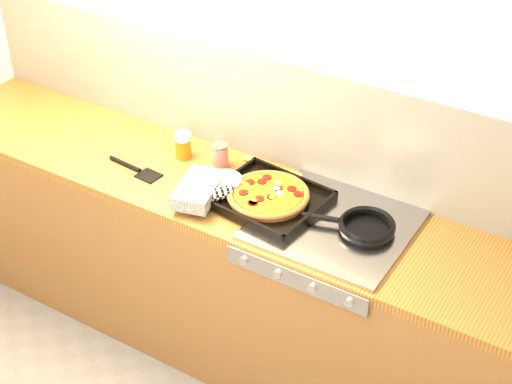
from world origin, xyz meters
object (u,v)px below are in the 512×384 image
Objects in this scene: frying_pan at (366,226)px; juice_glass at (183,145)px; pizza_on_tray at (250,193)px; tomato_can at (220,156)px.

frying_pan is 0.94m from juice_glass.
juice_glass is (-0.44, 0.14, 0.02)m from pizza_on_tray.
tomato_can reaches higher than pizza_on_tray.
juice_glass is at bearing 174.98° from frying_pan.
juice_glass reaches higher than tomato_can.
frying_pan is 3.52× the size of tomato_can.
pizza_on_tray is 4.76× the size of juice_glass.
pizza_on_tray is at bearing -173.29° from frying_pan.
tomato_can is at bearing 172.12° from frying_pan.
pizza_on_tray is at bearing -17.76° from juice_glass.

